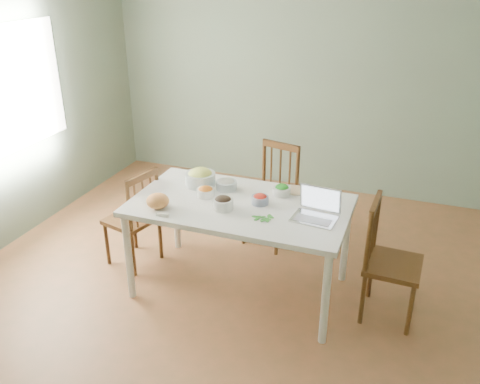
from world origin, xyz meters
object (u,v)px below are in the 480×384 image
(chair_far, at_px, (270,197))
(chair_left, at_px, (131,217))
(bread_boule, at_px, (158,201))
(laptop, at_px, (315,206))
(chair_right, at_px, (394,262))
(bowl_squash, at_px, (200,177))
(dining_table, at_px, (240,247))

(chair_far, distance_m, chair_left, 1.35)
(bread_boule, relative_size, laptop, 0.56)
(chair_left, height_order, chair_right, chair_right)
(chair_far, distance_m, bread_boule, 1.36)
(chair_left, height_order, bowl_squash, bowl_squash)
(chair_left, bearing_deg, dining_table, 100.71)
(chair_right, xyz_separation_m, laptop, (-0.62, -0.14, 0.44))
(bread_boule, bearing_deg, dining_table, 27.24)
(chair_right, relative_size, laptop, 3.03)
(dining_table, height_order, chair_far, chair_far)
(dining_table, xyz_separation_m, bread_boule, (-0.59, -0.30, 0.47))
(dining_table, distance_m, bowl_squash, 0.70)
(dining_table, height_order, chair_left, chair_left)
(dining_table, distance_m, chair_far, 0.86)
(chair_far, xyz_separation_m, chair_right, (1.25, -0.79, -0.01))
(chair_left, bearing_deg, bread_boule, 68.06)
(dining_table, distance_m, chair_left, 1.09)
(chair_far, xyz_separation_m, chair_left, (-1.09, -0.80, -0.03))
(dining_table, relative_size, bread_boule, 9.65)
(laptop, bearing_deg, chair_right, 18.64)
(chair_far, relative_size, laptop, 3.06)
(dining_table, distance_m, laptop, 0.83)
(chair_left, relative_size, bowl_squash, 3.59)
(chair_right, bearing_deg, chair_far, 60.09)
(chair_far, bearing_deg, bread_boule, -102.98)
(chair_left, xyz_separation_m, bread_boule, (0.50, -0.36, 0.41))
(chair_far, relative_size, bread_boule, 5.51)
(dining_table, bearing_deg, bowl_squash, 154.06)
(laptop, bearing_deg, bread_boule, -163.47)
(chair_far, distance_m, bowl_squash, 0.88)
(bread_boule, bearing_deg, chair_far, 63.20)
(bowl_squash, xyz_separation_m, laptop, (1.08, -0.29, 0.04))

